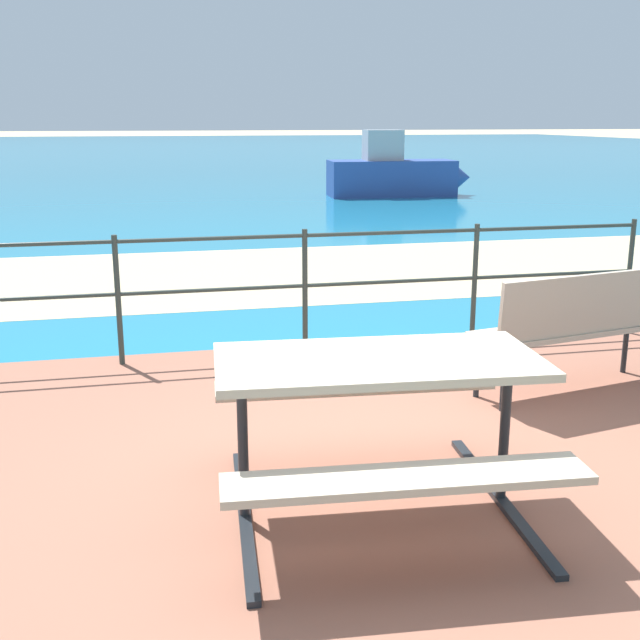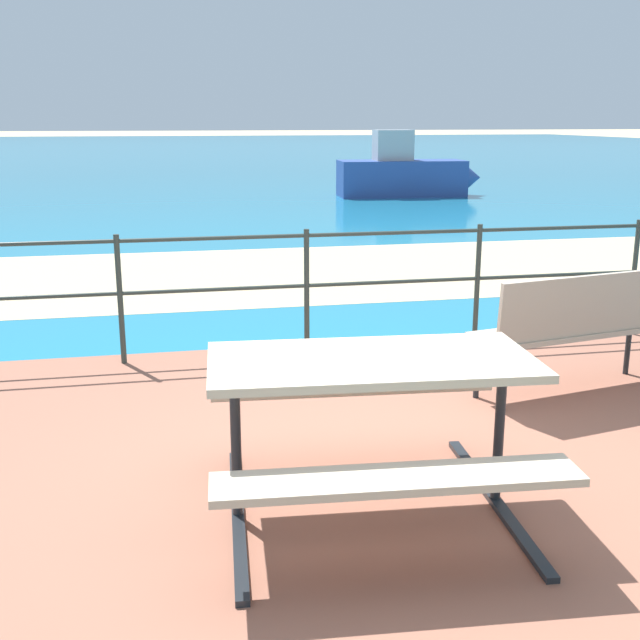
% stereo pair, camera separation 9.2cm
% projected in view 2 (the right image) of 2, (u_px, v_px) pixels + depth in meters
% --- Properties ---
extents(ground_plane, '(240.00, 240.00, 0.00)m').
position_uv_depth(ground_plane, '(387.00, 485.00, 4.29)').
color(ground_plane, tan).
extents(patio_paving, '(6.40, 5.20, 0.06)m').
position_uv_depth(patio_paving, '(387.00, 480.00, 4.28)').
color(patio_paving, '#935B47').
rests_on(patio_paving, ground).
extents(sea_water, '(90.00, 90.00, 0.01)m').
position_uv_depth(sea_water, '(178.00, 155.00, 42.23)').
color(sea_water, teal).
rests_on(sea_water, ground).
extents(beach_strip, '(54.01, 3.89, 0.01)m').
position_uv_depth(beach_strip, '(253.00, 274.00, 10.06)').
color(beach_strip, tan).
rests_on(beach_strip, ground).
extents(picnic_table, '(1.63, 1.55, 0.79)m').
position_uv_depth(picnic_table, '(371.00, 397.00, 3.74)').
color(picnic_table, '#BCAD93').
rests_on(picnic_table, patio_paving).
extents(park_bench, '(1.55, 0.70, 0.88)m').
position_uv_depth(park_bench, '(582.00, 321.00, 5.38)').
color(park_bench, tan).
rests_on(park_bench, patio_paving).
extents(railing_fence, '(5.94, 0.04, 1.02)m').
position_uv_depth(railing_fence, '(307.00, 275.00, 6.36)').
color(railing_fence, '#2D3833').
rests_on(railing_fence, patio_paving).
extents(boat_mid, '(3.70, 1.34, 1.64)m').
position_uv_depth(boat_mid, '(406.00, 174.00, 19.84)').
color(boat_mid, '#2D478C').
rests_on(boat_mid, sea_water).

